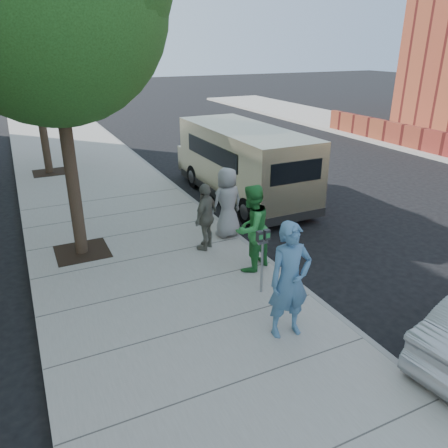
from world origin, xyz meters
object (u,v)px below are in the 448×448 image
Objects in this scene: person_striped_polo at (206,217)px; van at (242,162)px; tree_far at (30,37)px; person_gray_shirt at (227,203)px; person_officer at (290,281)px; person_green_shirt at (251,228)px; parking_meter at (263,248)px.

van is at bearing -168.86° from person_striped_polo.
tree_far reaches higher than person_striped_polo.
person_striped_polo is (-0.78, -0.46, -0.08)m from person_gray_shirt.
person_officer reaches higher than person_green_shirt.
person_striped_polo is at bearing -72.87° from tree_far.
tree_far is 3.44× the size of person_green_shirt.
van is 3.88× the size of person_striped_polo.
tree_far is at bearing -96.95° from person_green_shirt.
van reaches higher than person_green_shirt.
person_green_shirt is at bearing 70.45° from parking_meter.
person_gray_shirt is (-1.90, -2.80, -0.18)m from van.
person_officer is at bearing -112.51° from van.
person_striped_polo is at bearing -95.77° from person_green_shirt.
van is at bearing -133.12° from person_gray_shirt.
person_officer is 1.25× the size of person_striped_polo.
person_officer is 1.06× the size of person_green_shirt.
person_green_shirt reaches higher than person_gray_shirt.
van is 3.30× the size of person_green_shirt.
parking_meter is 2.82m from person_gray_shirt.
parking_meter is 0.99m from person_green_shirt.
van reaches higher than person_striped_polo.
parking_meter is at bearing -114.77° from van.
person_green_shirt is 1.07× the size of person_gray_shirt.
van is (5.35, -5.43, -3.67)m from tree_far.
person_gray_shirt is 1.10× the size of person_striped_polo.
person_officer is (-2.78, -6.88, -0.06)m from van.
person_green_shirt is at bearing 82.54° from person_officer.
tree_far is 8.46m from van.
person_gray_shirt is (3.45, -8.23, -3.85)m from tree_far.
tree_far reaches higher than person_officer.
person_striped_polo is at bearing 91.21° from parking_meter.
person_officer is 3.63m from person_striped_polo.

